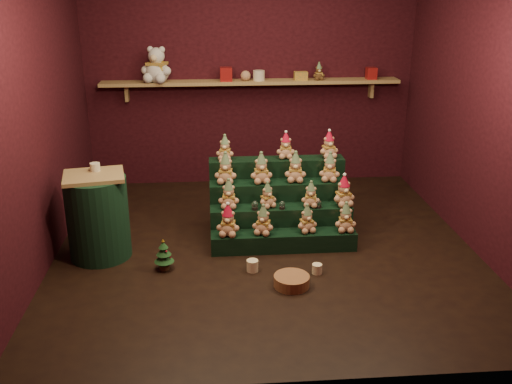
{
  "coord_description": "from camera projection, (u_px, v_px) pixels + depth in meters",
  "views": [
    {
      "loc": [
        -0.49,
        -5.01,
        2.45
      ],
      "look_at": [
        -0.07,
        0.25,
        0.49
      ],
      "focal_mm": 40.0,
      "sensor_mm": 36.0,
      "label": 1
    }
  ],
  "objects": [
    {
      "name": "ground",
      "position": [
        265.0,
        247.0,
        5.58
      ],
      "size": [
        4.0,
        4.0,
        0.0
      ],
      "primitive_type": "plane",
      "color": "black",
      "rests_on": "ground"
    },
    {
      "name": "snow_globe_c",
      "position": [
        319.0,
        204.0,
        5.57
      ],
      "size": [
        0.06,
        0.06,
        0.08
      ],
      "color": "black",
      "rests_on": "riser_tier_midfront"
    },
    {
      "name": "gift_tin_cream",
      "position": [
        259.0,
        76.0,
        6.83
      ],
      "size": [
        0.14,
        0.14,
        0.12
      ],
      "primitive_type": "cylinder",
      "color": "beige",
      "rests_on": "back_shelf"
    },
    {
      "name": "teddy_10",
      "position": [
        295.0,
        167.0,
        5.72
      ],
      "size": [
        0.24,
        0.22,
        0.3
      ],
      "primitive_type": null,
      "rotation": [
        0.0,
        0.0,
        -0.12
      ],
      "color": "tan",
      "rests_on": "riser_tier_midback"
    },
    {
      "name": "teddy_5",
      "position": [
        267.0,
        195.0,
        5.56
      ],
      "size": [
        0.23,
        0.23,
        0.25
      ],
      "primitive_type": null,
      "rotation": [
        0.0,
        0.0,
        0.49
      ],
      "color": "tan",
      "rests_on": "riser_tier_midfront"
    },
    {
      "name": "teddy_8",
      "position": [
        226.0,
        168.0,
        5.68
      ],
      "size": [
        0.25,
        0.23,
        0.31
      ],
      "primitive_type": null,
      "rotation": [
        0.0,
        0.0,
        -0.14
      ],
      "color": "tan",
      "rests_on": "riser_tier_midback"
    },
    {
      "name": "left_wall",
      "position": [
        31.0,
        110.0,
        4.93
      ],
      "size": [
        0.1,
        4.0,
        2.8
      ],
      "primitive_type": "cube",
      "color": "black",
      "rests_on": "ground"
    },
    {
      "name": "shelf_plush_ball",
      "position": [
        246.0,
        76.0,
        6.82
      ],
      "size": [
        0.12,
        0.12,
        0.12
      ],
      "primitive_type": "sphere",
      "color": "tan",
      "rests_on": "back_shelf"
    },
    {
      "name": "mug_right",
      "position": [
        317.0,
        269.0,
        5.06
      ],
      "size": [
        0.09,
        0.09,
        0.09
      ],
      "primitive_type": "cylinder",
      "color": "beige",
      "rests_on": "ground"
    },
    {
      "name": "riser_tier_back",
      "position": [
        276.0,
        191.0,
        6.02
      ],
      "size": [
        1.4,
        0.22,
        0.72
      ],
      "primitive_type": "cube",
      "color": "black",
      "rests_on": "ground"
    },
    {
      "name": "riser_tier_front",
      "position": [
        284.0,
        241.0,
        5.5
      ],
      "size": [
        1.4,
        0.22,
        0.18
      ],
      "primitive_type": "cube",
      "color": "black",
      "rests_on": "ground"
    },
    {
      "name": "mug_left",
      "position": [
        252.0,
        266.0,
        5.1
      ],
      "size": [
        0.11,
        0.11,
        0.11
      ],
      "primitive_type": "cylinder",
      "color": "beige",
      "rests_on": "ground"
    },
    {
      "name": "teddy_7",
      "position": [
        344.0,
        191.0,
        5.59
      ],
      "size": [
        0.26,
        0.25,
        0.31
      ],
      "primitive_type": null,
      "rotation": [
        0.0,
        0.0,
        0.25
      ],
      "color": "tan",
      "rests_on": "riser_tier_midfront"
    },
    {
      "name": "teddy_12",
      "position": [
        225.0,
        148.0,
        5.82
      ],
      "size": [
        0.21,
        0.19,
        0.25
      ],
      "primitive_type": null,
      "rotation": [
        0.0,
        0.0,
        -0.18
      ],
      "color": "tan",
      "rests_on": "riser_tier_back"
    },
    {
      "name": "gift_tin_red_b",
      "position": [
        371.0,
        73.0,
        6.93
      ],
      "size": [
        0.12,
        0.12,
        0.14
      ],
      "primitive_type": "cube",
      "color": "maroon",
      "rests_on": "back_shelf"
    },
    {
      "name": "brown_bear",
      "position": [
        319.0,
        71.0,
        6.86
      ],
      "size": [
        0.15,
        0.14,
        0.2
      ],
      "primitive_type": null,
      "rotation": [
        0.0,
        0.0,
        0.07
      ],
      "color": "#51361B",
      "rests_on": "back_shelf"
    },
    {
      "name": "table_ornament",
      "position": [
        95.0,
        167.0,
        5.21
      ],
      "size": [
        0.09,
        0.09,
        0.07
      ],
      "primitive_type": "cylinder",
      "color": "beige",
      "rests_on": "side_table"
    },
    {
      "name": "snow_globe_b",
      "position": [
        282.0,
        205.0,
        5.54
      ],
      "size": [
        0.06,
        0.06,
        0.08
      ],
      "color": "black",
      "rests_on": "riser_tier_midfront"
    },
    {
      "name": "riser_tier_midfront",
      "position": [
        281.0,
        223.0,
        5.67
      ],
      "size": [
        1.4,
        0.22,
        0.36
      ],
      "primitive_type": "cube",
      "color": "black",
      "rests_on": "ground"
    },
    {
      "name": "teddy_13",
      "position": [
        286.0,
        146.0,
        5.87
      ],
      "size": [
        0.2,
        0.19,
        0.27
      ],
      "primitive_type": null,
      "rotation": [
        0.0,
        0.0,
        -0.08
      ],
      "color": "tan",
      "rests_on": "riser_tier_back"
    },
    {
      "name": "snow_globe_a",
      "position": [
        255.0,
        205.0,
        5.52
      ],
      "size": [
        0.07,
        0.07,
        0.09
      ],
      "color": "black",
      "rests_on": "riser_tier_midfront"
    },
    {
      "name": "mini_christmas_tree",
      "position": [
        164.0,
        255.0,
        5.1
      ],
      "size": [
        0.18,
        0.18,
        0.3
      ],
      "rotation": [
        0.0,
        0.0,
        -0.14
      ],
      "color": "#412C17",
      "rests_on": "ground"
    },
    {
      "name": "teddy_9",
      "position": [
        261.0,
        168.0,
        5.68
      ],
      "size": [
        0.24,
        0.22,
        0.31
      ],
      "primitive_type": null,
      "rotation": [
        0.0,
        0.0,
        0.08
      ],
      "color": "tan",
      "rests_on": "riser_tier_midback"
    },
    {
      "name": "teddy_4",
      "position": [
        229.0,
        194.0,
        5.54
      ],
      "size": [
        0.22,
        0.2,
        0.29
      ],
      "primitive_type": null,
      "rotation": [
        0.0,
        0.0,
        -0.07
      ],
      "color": "tan",
      "rests_on": "riser_tier_midfront"
    },
    {
      "name": "teddy_6",
      "position": [
        311.0,
        194.0,
        5.58
      ],
      "size": [
        0.21,
        0.2,
        0.25
      ],
      "primitive_type": null,
      "rotation": [
        0.0,
        0.0,
        -0.2
      ],
      "color": "tan",
      "rests_on": "riser_tier_midfront"
    },
    {
      "name": "teddy_11",
      "position": [
        330.0,
        167.0,
        5.74
      ],
      "size": [
        0.25,
        0.23,
        0.29
      ],
      "primitive_type": null,
      "rotation": [
        0.0,
        0.0,
        -0.24
      ],
      "color": "tan",
      "rests_on": "riser_tier_midback"
    },
    {
      "name": "teddy_1",
      "position": [
        263.0,
        220.0,
        5.39
      ],
      "size": [
        0.26,
        0.24,
        0.29
      ],
      "primitive_type": null,
      "rotation": [
        0.0,
        0.0,
        -0.35
      ],
      "color": "tan",
      "rests_on": "riser_tier_front"
    },
    {
      "name": "back_shelf",
      "position": [
        251.0,
        82.0,
        6.87
      ],
      "size": [
        3.6,
        0.26,
        0.24
      ],
      "color": "#A58852",
      "rests_on": "ground"
    },
    {
      "name": "teddy_3",
      "position": [
        346.0,
        217.0,
        5.45
      ],
      "size": [
        0.22,
        0.2,
        0.29
      ],
      "primitive_type": null,
      "rotation": [
        0.0,
        0.0,
        -0.06
      ],
      "color": "tan",
      "rests_on": "riser_tier_front"
    },
    {
      "name": "white_bear",
      "position": [
        157.0,
        60.0,
        6.66
      ],
      "size": [
        0.46,
        0.43,
        0.52
      ],
      "primitive_type": null,
      "rotation": [
        0.0,
        0.0,
        -0.31
      ],
      "color": "silver",
      "rests_on": "back_shelf"
    },
    {
      "name": "right_wall",
      "position": [
        488.0,
        102.0,
        5.24
      ],
      "size": [
        0.1,
        4.0,
        2.8
      ],
      "primitive_type": "cube",
      "color": "black",
      "rests_on": "ground"
    },
    {
      "name": "teddy_14",
      "position": [
        329.0,
        145.0,
        5.89
      ],
      "size": [
        0.23,
        0.21,
        0.28
      ],
      "primitive_type": null,
      "rotation": [
        0.0,
        0.0,
        0.2
      ],
      "color": "tan",
      "rests_on": "riser_tier_back"
    },
    {
      "name": "front_wall",
      "position": [
        302.0,
        182.0,
        3.17
      ],
      "size": [
        4.0,
        0.1,
        2.8
      ],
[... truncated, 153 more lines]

